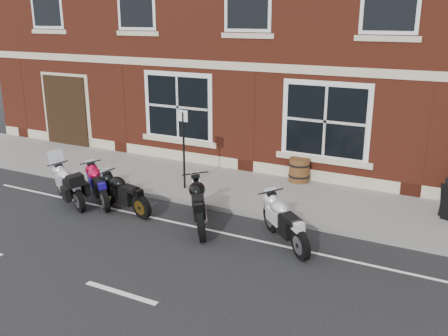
% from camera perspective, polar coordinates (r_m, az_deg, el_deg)
% --- Properties ---
extents(ground, '(80.00, 80.00, 0.00)m').
position_cam_1_polar(ground, '(11.81, -2.49, -7.37)').
color(ground, black).
rests_on(ground, ground).
extents(sidewalk, '(30.00, 3.00, 0.12)m').
position_cam_1_polar(sidewalk, '(14.27, 3.53, -2.71)').
color(sidewalk, slate).
rests_on(sidewalk, ground).
extents(kerb, '(30.00, 0.16, 0.12)m').
position_cam_1_polar(kerb, '(12.94, 0.66, -4.82)').
color(kerb, slate).
rests_on(kerb, ground).
extents(moto_touring_silver, '(1.89, 1.08, 1.36)m').
position_cam_1_polar(moto_touring_silver, '(14.05, -17.24, -1.68)').
color(moto_touring_silver, black).
rests_on(moto_touring_silver, ground).
extents(moto_sport_red, '(1.70, 1.35, 0.92)m').
position_cam_1_polar(moto_sport_red, '(13.90, -14.03, -1.71)').
color(moto_sport_red, black).
rests_on(moto_sport_red, ground).
extents(moto_sport_black, '(1.99, 0.64, 0.91)m').
position_cam_1_polar(moto_sport_black, '(13.13, -11.38, -2.67)').
color(moto_sport_black, black).
rests_on(moto_sport_black, ground).
extents(moto_sport_silver, '(1.65, 1.59, 0.97)m').
position_cam_1_polar(moto_sport_silver, '(11.14, 7.10, -5.94)').
color(moto_sport_silver, black).
rests_on(moto_sport_silver, ground).
extents(moto_naked_black, '(1.37, 2.04, 1.05)m').
position_cam_1_polar(moto_naked_black, '(11.97, -2.63, -3.92)').
color(moto_naked_black, black).
rests_on(moto_naked_black, ground).
extents(barrel_planter, '(0.64, 0.64, 0.71)m').
position_cam_1_polar(barrel_planter, '(15.00, 8.60, -0.21)').
color(barrel_planter, '#533616').
rests_on(barrel_planter, sidewalk).
extents(parking_sign, '(0.32, 0.06, 2.27)m').
position_cam_1_polar(parking_sign, '(14.03, -4.63, 2.77)').
color(parking_sign, black).
rests_on(parking_sign, sidewalk).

